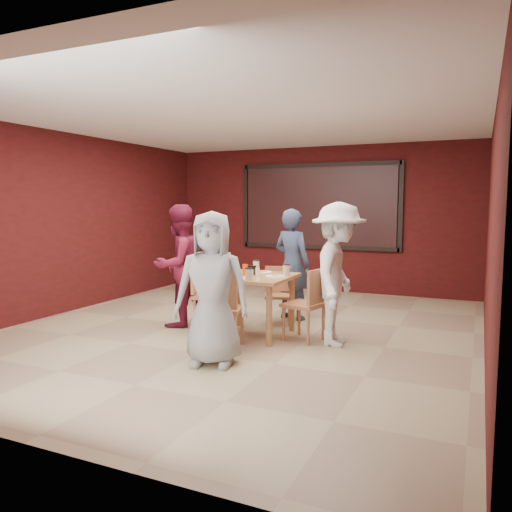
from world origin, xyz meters
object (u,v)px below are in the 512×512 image
at_px(diner_front, 212,289).
at_px(diner_left, 179,266).
at_px(chair_back, 278,291).
at_px(chair_left, 205,290).
at_px(chair_front, 221,305).
at_px(dining_table, 253,283).
at_px(diner_right, 338,274).
at_px(chair_right, 309,300).
at_px(diner_back, 292,264).

bearing_deg(diner_front, diner_left, 118.71).
bearing_deg(diner_front, chair_back, 76.65).
height_order(chair_back, chair_left, chair_left).
relative_size(chair_front, diner_front, 0.58).
bearing_deg(dining_table, chair_back, 86.94).
bearing_deg(chair_back, diner_left, -148.04).
xyz_separation_m(dining_table, diner_right, (1.12, 0.02, 0.17)).
xyz_separation_m(chair_back, chair_left, (-0.73, -0.83, 0.09)).
distance_m(chair_right, diner_left, 1.94).
bearing_deg(diner_back, chair_back, 85.01).
xyz_separation_m(chair_right, diner_front, (-0.65, -1.27, 0.30)).
xyz_separation_m(chair_left, diner_left, (-0.46, 0.09, 0.30)).
height_order(chair_front, chair_right, chair_front).
distance_m(diner_back, diner_right, 1.43).
bearing_deg(chair_left, diner_left, 169.30).
bearing_deg(chair_left, dining_table, 3.24).
xyz_separation_m(chair_back, diner_right, (1.07, -0.77, 0.41)).
bearing_deg(chair_front, chair_left, 131.45).
bearing_deg(diner_right, chair_left, 85.88).
bearing_deg(dining_table, diner_left, 177.62).
bearing_deg(chair_front, diner_front, -71.48).
bearing_deg(chair_front, chair_right, 43.08).
distance_m(chair_left, diner_left, 0.56).
relative_size(chair_back, chair_left, 0.83).
relative_size(diner_front, diner_back, 1.00).
height_order(chair_right, diner_front, diner_front).
bearing_deg(dining_table, chair_front, -94.21).
height_order(dining_table, diner_left, diner_left).
relative_size(dining_table, diner_left, 0.59).
height_order(chair_left, diner_left, diner_left).
distance_m(chair_front, chair_right, 1.12).
distance_m(chair_front, diner_front, 0.60).
relative_size(diner_back, diner_right, 0.95).
height_order(chair_back, diner_back, diner_back).
distance_m(chair_front, chair_back, 1.55).
distance_m(chair_left, chair_right, 1.45).
xyz_separation_m(chair_right, diner_left, (-1.91, 0.04, 0.33)).
relative_size(chair_right, diner_back, 0.56).
bearing_deg(diner_back, diner_right, 148.10).
xyz_separation_m(dining_table, diner_left, (-1.15, 0.05, 0.16)).
distance_m(chair_front, diner_right, 1.44).
bearing_deg(diner_left, chair_back, 136.50).
height_order(chair_front, diner_left, diner_left).
height_order(diner_front, diner_right, diner_right).
bearing_deg(diner_back, chair_front, 99.13).
xyz_separation_m(chair_left, diner_front, (0.80, -1.22, 0.27)).
xyz_separation_m(dining_table, chair_right, (0.76, 0.01, -0.17)).
height_order(chair_back, diner_right, diner_right).
height_order(chair_left, diner_front, diner_front).
bearing_deg(diner_back, diner_left, 53.75).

